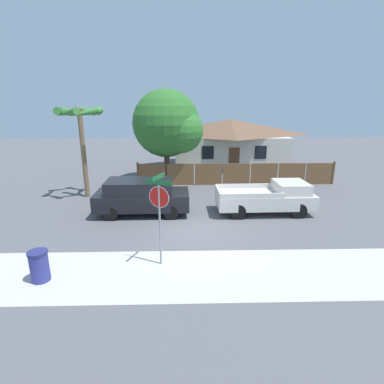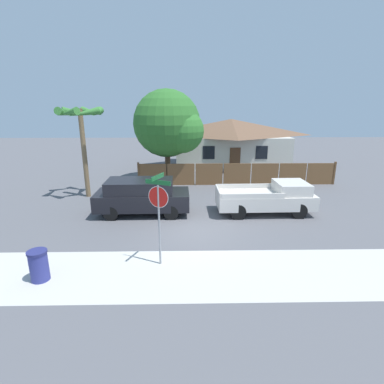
% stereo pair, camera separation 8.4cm
% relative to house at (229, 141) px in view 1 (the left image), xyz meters
% --- Properties ---
extents(ground_plane, '(80.00, 80.00, 0.00)m').
position_rel_house_xyz_m(ground_plane, '(-3.73, -15.34, -2.18)').
color(ground_plane, '#56565B').
extents(sidewalk_strip, '(36.00, 3.20, 0.01)m').
position_rel_house_xyz_m(sidewalk_strip, '(-3.73, -18.94, -2.17)').
color(sidewalk_strip, beige).
rests_on(sidewalk_strip, ground).
extents(wooden_fence, '(13.87, 0.12, 1.62)m').
position_rel_house_xyz_m(wooden_fence, '(-0.56, -7.40, -1.42)').
color(wooden_fence, brown).
rests_on(wooden_fence, ground).
extents(house, '(10.69, 6.17, 4.21)m').
position_rel_house_xyz_m(house, '(0.00, 0.00, 0.00)').
color(house, beige).
rests_on(house, ground).
extents(oak_tree, '(5.01, 4.77, 6.55)m').
position_rel_house_xyz_m(oak_tree, '(-5.25, -6.05, 1.87)').
color(oak_tree, brown).
rests_on(oak_tree, ground).
extents(palm_tree, '(2.63, 2.84, 5.33)m').
position_rel_house_xyz_m(palm_tree, '(-10.17, -9.98, 2.39)').
color(palm_tree, brown).
rests_on(palm_tree, ground).
extents(red_suv, '(4.76, 2.08, 1.80)m').
position_rel_house_xyz_m(red_suv, '(-6.39, -13.14, -1.21)').
color(red_suv, black).
rests_on(red_suv, ground).
extents(orange_pickup, '(4.95, 2.06, 1.64)m').
position_rel_house_xyz_m(orange_pickup, '(0.13, -13.13, -1.36)').
color(orange_pickup, silver).
rests_on(orange_pickup, ground).
extents(stop_sign, '(0.86, 0.77, 3.24)m').
position_rel_house_xyz_m(stop_sign, '(-5.06, -18.27, 0.02)').
color(stop_sign, gray).
rests_on(stop_sign, ground).
extents(trash_bin, '(0.61, 0.61, 1.03)m').
position_rel_house_xyz_m(trash_bin, '(-8.83, -19.22, -1.66)').
color(trash_bin, navy).
rests_on(trash_bin, ground).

